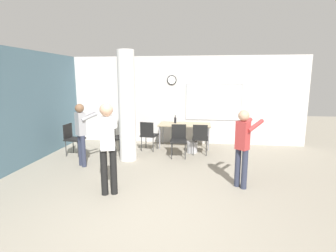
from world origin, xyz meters
The scene contains 15 objects.
ground_plane centered at (0.00, 0.00, 0.00)m, with size 24.00×24.00×0.00m, color gray.
wall_left_accent centered at (-3.50, 2.50, 1.40)m, with size 0.12×7.00×2.80m.
wall_back centered at (0.02, 5.06, 1.40)m, with size 8.00×0.15×2.80m.
support_pillar centered at (-1.11, 3.01, 1.40)m, with size 0.43×0.43×2.80m.
folding_table centered at (0.27, 4.48, 0.68)m, with size 1.58×0.79×0.72m.
bottle_on_table centered at (-0.03, 4.62, 0.82)m, with size 0.07×0.07×0.25m.
waste_bin centered at (0.53, 3.90, 0.16)m, with size 0.31×0.31×0.32m.
chair_table_left centered at (-0.75, 3.92, 0.51)m, with size 0.50×0.50×0.87m.
chair_near_pillar centered at (-1.62, 3.51, 0.51)m, with size 0.62×0.62×0.87m.
chair_by_left_wall centered at (-2.75, 3.23, 0.51)m, with size 0.47×0.47×0.87m.
chair_table_front centered at (0.18, 3.44, 0.51)m, with size 0.47×0.47×0.87m.
chair_table_right centered at (0.76, 3.70, 0.51)m, with size 0.45×0.45×0.87m.
person_playing_front centered at (-0.89, 0.96, 0.99)m, with size 0.52×0.67×1.68m.
person_watching_back centered at (-2.06, 2.39, 0.89)m, with size 0.56×0.60×1.52m.
person_playing_side centered at (1.58, 1.58, 0.90)m, with size 0.57×0.61×1.53m.
Camera 1 is at (0.77, -3.43, 2.12)m, focal length 28.00 mm.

